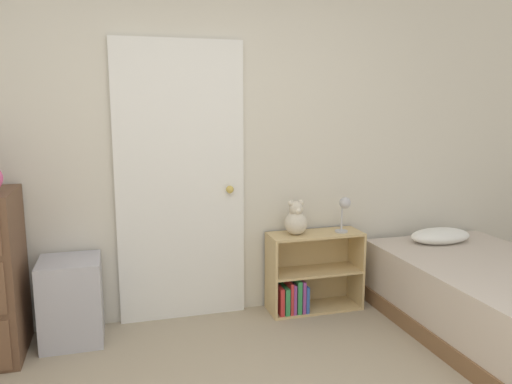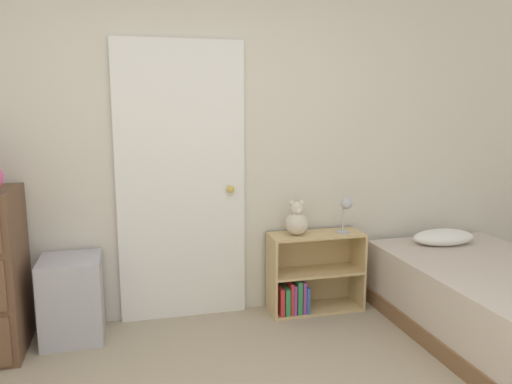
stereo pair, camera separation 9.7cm
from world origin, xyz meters
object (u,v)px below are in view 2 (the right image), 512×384
at_px(bookshelf, 308,278).
at_px(bed, 501,305).
at_px(storage_bin, 72,299).
at_px(desk_lamp, 346,208).
at_px(teddy_bear, 297,220).

height_order(bookshelf, bed, bookshelf).
bearing_deg(storage_bin, bookshelf, 2.14).
bearing_deg(storage_bin, desk_lamp, 0.51).
bearing_deg(bookshelf, storage_bin, -177.86).
bearing_deg(teddy_bear, storage_bin, -178.00).
distance_m(storage_bin, bed, 2.86).
relative_size(bookshelf, teddy_bear, 2.74).
distance_m(teddy_bear, desk_lamp, 0.38).
bearing_deg(desk_lamp, bookshelf, 170.52).
height_order(bookshelf, desk_lamp, desk_lamp).
distance_m(teddy_bear, bed, 1.48).
bearing_deg(teddy_bear, bookshelf, 4.52).
distance_m(desk_lamp, bed, 1.22).
xyz_separation_m(storage_bin, bed, (2.76, -0.73, -0.04)).
bearing_deg(bookshelf, bed, -36.52).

